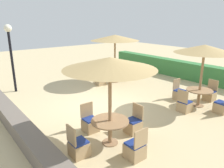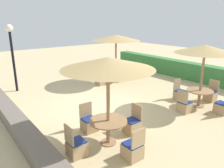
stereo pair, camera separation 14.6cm
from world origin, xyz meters
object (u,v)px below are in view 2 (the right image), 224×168
at_px(patio_chair_back_left_north, 128,75).
at_px(parasol_back_right, 205,49).
at_px(round_table_front_right, 108,125).
at_px(patio_chair_back_left_south, 101,80).
at_px(patio_chair_back_right_west, 180,94).
at_px(patio_chair_back_right_north, 210,95).
at_px(patio_chair_front_right_south, 76,147).
at_px(parasol_back_left, 116,38).
at_px(round_table_back_left, 116,72).
at_px(lamp_post, 11,45).
at_px(round_table_back_right, 200,94).
at_px(patio_chair_back_right_east, 222,107).
at_px(patio_chair_front_right_west, 89,123).
at_px(parasol_front_right, 108,64).
at_px(patio_chair_front_right_north, 132,125).
at_px(patio_chair_back_right_south, 184,106).

bearing_deg(patio_chair_back_left_north, parasol_back_right, 174.12).
bearing_deg(round_table_front_right, patio_chair_back_left_south, 147.34).
distance_m(patio_chair_back_right_west, round_table_front_right, 4.86).
bearing_deg(parasol_back_right, patio_chair_back_right_north, 92.37).
bearing_deg(patio_chair_front_right_south, parasol_back_left, 132.97).
xyz_separation_m(round_table_front_right, patio_chair_front_right_south, (-0.03, -1.06, -0.33)).
height_order(parasol_back_left, patio_chair_back_right_north, parasol_back_left).
height_order(round_table_back_left, patio_chair_back_left_north, patio_chair_back_left_north).
bearing_deg(lamp_post, patio_chair_back_right_west, 43.20).
bearing_deg(patio_chair_back_right_west, patio_chair_back_left_south, -69.66).
xyz_separation_m(parasol_back_left, round_table_back_right, (5.08, 0.43, -1.98)).
bearing_deg(patio_chair_back_right_east, patio_chair_front_right_west, 157.42).
xyz_separation_m(round_table_back_left, patio_chair_front_right_west, (4.03, -4.36, -0.31)).
height_order(lamp_post, parasol_front_right, lamp_post).
distance_m(round_table_back_left, patio_chair_back_left_north, 1.00).
distance_m(round_table_back_right, patio_chair_back_right_east, 1.01).
bearing_deg(patio_chair_front_right_west, parasol_front_right, 93.08).
xyz_separation_m(lamp_post, parasol_back_left, (1.79, 5.08, 0.19)).
bearing_deg(patio_chair_back_right_west, patio_chair_back_right_north, 136.26).
height_order(round_table_back_left, patio_chair_front_right_north, patio_chair_front_right_north).
relative_size(parasol_back_left, round_table_back_right, 2.54).
height_order(patio_chair_back_right_north, patio_chair_front_right_south, same).
xyz_separation_m(patio_chair_back_right_south, patio_chair_front_right_west, (-1.03, -3.78, 0.00)).
xyz_separation_m(lamp_post, parasol_front_right, (6.82, 0.77, 0.06)).
relative_size(round_table_back_right, patio_chair_back_right_east, 1.16).
bearing_deg(patio_chair_back_left_south, patio_chair_front_right_north, -24.13).
bearing_deg(patio_chair_front_right_west, round_table_back_right, 167.69).
bearing_deg(round_table_back_left, patio_chair_back_left_north, 89.07).
relative_size(parasol_back_right, patio_chair_back_right_north, 2.78).
bearing_deg(patio_chair_front_right_west, round_table_back_left, -137.21).
relative_size(parasol_back_left, patio_chair_back_left_south, 2.94).
xyz_separation_m(patio_chair_back_right_south, patio_chair_front_right_south, (-0.07, -4.78, 0.00)).
distance_m(round_table_front_right, patio_chair_front_right_west, 1.04).
distance_m(round_table_back_right, patio_chair_front_right_south, 5.81).
height_order(parasol_front_right, round_table_front_right, parasol_front_right).
bearing_deg(patio_chair_front_right_south, patio_chair_front_right_north, 90.41).
distance_m(parasol_back_left, round_table_back_left, 1.97).
height_order(round_table_back_right, patio_chair_back_right_north, patio_chair_back_right_north).
height_order(patio_chair_back_left_north, patio_chair_front_right_south, same).
bearing_deg(patio_chair_back_left_north, patio_chair_back_right_west, 173.14).
xyz_separation_m(patio_chair_back_right_north, patio_chair_front_right_south, (-0.04, -6.80, 0.00)).
xyz_separation_m(patio_chair_back_right_west, patio_chair_back_right_south, (0.97, -1.04, 0.00)).
bearing_deg(round_table_back_right, patio_chair_front_right_north, -91.47).
xyz_separation_m(parasol_back_left, parasol_back_right, (5.08, 0.43, -0.13)).
distance_m(patio_chair_back_right_east, parasol_front_right, 5.33).
distance_m(parasol_back_right, patio_chair_back_right_north, 2.38).
relative_size(patio_chair_back_right_east, parasol_front_right, 0.36).
distance_m(lamp_post, patio_chair_back_right_east, 9.82).
xyz_separation_m(round_table_back_right, patio_chair_back_right_west, (-0.98, 0.03, -0.30)).
xyz_separation_m(patio_chair_back_right_east, parasol_front_right, (-1.02, -4.77, 2.15)).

